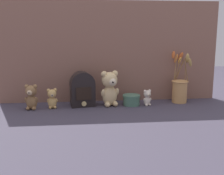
{
  "coord_description": "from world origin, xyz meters",
  "views": [
    {
      "loc": [
        -0.18,
        -1.73,
        0.47
      ],
      "look_at": [
        0.0,
        0.02,
        0.12
      ],
      "focal_mm": 45.0,
      "sensor_mm": 36.0,
      "label": 1
    }
  ],
  "objects": [
    {
      "name": "backdrop_wall",
      "position": [
        0.0,
        0.17,
        0.34
      ],
      "size": [
        1.49,
        0.02,
        0.67
      ],
      "color": "#845B4C",
      "rests_on": "ground"
    },
    {
      "name": "teddy_bear_small",
      "position": [
        -0.38,
        0.0,
        0.07
      ],
      "size": [
        0.07,
        0.06,
        0.13
      ],
      "color": "tan",
      "rests_on": "ground"
    },
    {
      "name": "flower_vase",
      "position": [
        0.47,
        0.07,
        0.1
      ],
      "size": [
        0.13,
        0.17,
        0.35
      ],
      "color": "tan",
      "rests_on": "ground"
    },
    {
      "name": "teddy_bear_medium",
      "position": [
        -0.5,
        -0.01,
        0.08
      ],
      "size": [
        0.09,
        0.08,
        0.16
      ],
      "color": "olive",
      "rests_on": "ground"
    },
    {
      "name": "ground_plane",
      "position": [
        0.0,
        0.0,
        0.0
      ],
      "size": [
        4.0,
        4.0,
        0.0
      ],
      "primitive_type": "plane",
      "color": "#3D3847"
    },
    {
      "name": "decorative_tin_tall",
      "position": [
        0.13,
        0.03,
        0.03
      ],
      "size": [
        0.11,
        0.11,
        0.07
      ],
      "color": "#47705B",
      "rests_on": "ground"
    },
    {
      "name": "teddy_bear_tiny",
      "position": [
        0.23,
        0.0,
        0.05
      ],
      "size": [
        0.06,
        0.05,
        0.11
      ],
      "color": "beige",
      "rests_on": "ground"
    },
    {
      "name": "teddy_bear_large",
      "position": [
        -0.01,
        0.03,
        0.12
      ],
      "size": [
        0.13,
        0.12,
        0.23
      ],
      "color": "#DBBC84",
      "rests_on": "ground"
    },
    {
      "name": "vintage_radio",
      "position": [
        -0.19,
        0.04,
        0.11
      ],
      "size": [
        0.17,
        0.12,
        0.22
      ],
      "color": "black",
      "rests_on": "ground"
    }
  ]
}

